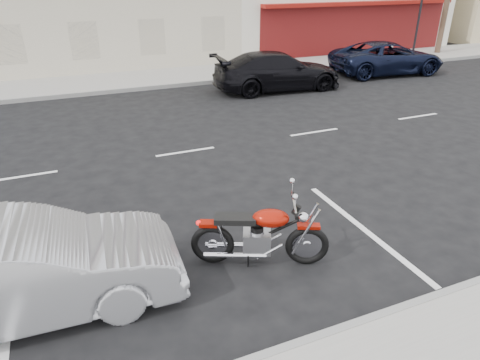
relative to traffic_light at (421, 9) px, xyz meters
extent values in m
plane|color=black|center=(-13.50, -8.33, -2.56)|extent=(120.00, 120.00, 0.00)
cube|color=gray|center=(-18.50, 0.37, -2.48)|extent=(80.00, 3.40, 0.15)
cube|color=gray|center=(-18.50, -1.33, -2.48)|extent=(80.00, 0.12, 0.16)
cylinder|color=black|center=(0.00, 0.07, -0.81)|extent=(0.12, 0.12, 3.20)
cylinder|color=beige|center=(-1.50, 0.17, -2.11)|extent=(0.20, 0.20, 0.60)
sphere|color=beige|center=(-1.50, 0.17, -1.79)|extent=(0.20, 0.20, 0.20)
torus|color=black|center=(-14.32, -14.12, -2.22)|extent=(0.69, 0.40, 0.71)
torus|color=black|center=(-15.71, -13.49, -2.22)|extent=(0.69, 0.40, 0.71)
cube|color=#8F1005|center=(-14.32, -14.12, -1.85)|extent=(0.38, 0.27, 0.05)
cube|color=#8F1005|center=(-15.75, -13.47, -1.83)|extent=(0.36, 0.28, 0.06)
cube|color=gray|center=(-15.06, -13.78, -2.16)|extent=(0.53, 0.47, 0.36)
ellipsoid|color=#8F1005|center=(-14.87, -13.87, -1.71)|extent=(0.68, 0.57, 0.28)
cube|color=black|center=(-15.38, -13.64, -1.73)|extent=(0.71, 0.52, 0.09)
cylinder|color=silver|center=(-14.54, -14.02, -1.47)|extent=(0.34, 0.69, 0.04)
sphere|color=silver|center=(-14.40, -14.08, -1.69)|extent=(0.18, 0.18, 0.18)
cylinder|color=silver|center=(-15.44, -13.78, -2.32)|extent=(0.95, 0.49, 0.08)
cylinder|color=silver|center=(-15.31, -13.51, -2.32)|extent=(0.95, 0.49, 0.08)
cylinder|color=silver|center=(-14.37, -14.10, -1.90)|extent=(0.39, 0.21, 0.84)
cylinder|color=black|center=(-14.85, -13.88, -1.98)|extent=(0.79, 0.40, 0.52)
imported|color=#AAACB2|center=(-19.19, -13.24, -1.85)|extent=(4.35, 1.71, 1.41)
imported|color=black|center=(-4.08, -2.58, -1.82)|extent=(5.49, 2.95, 1.46)
imported|color=black|center=(-10.18, -3.31, -1.81)|extent=(5.30, 2.42, 1.50)
camera|label=1|loc=(-18.26, -18.66, 1.78)|focal=32.00mm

